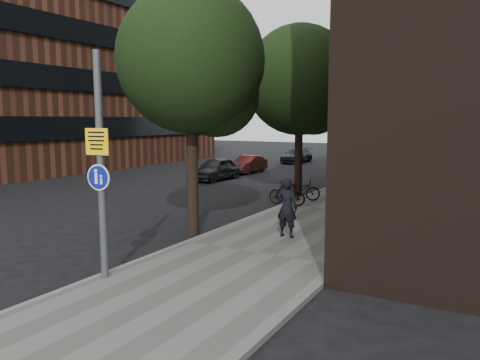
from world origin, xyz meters
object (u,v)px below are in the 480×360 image
Objects in this scene: parked_bike_facade_near at (374,209)px; pedestrian at (287,207)px; signpost at (101,166)px; parked_car_near at (216,169)px.

pedestrian is at bearing 144.76° from parked_bike_facade_near.
signpost is 17.47m from parked_car_near.
signpost is 1.25× the size of parked_car_near.
parked_car_near is at bearing 48.95° from parked_bike_facade_near.
pedestrian is at bearing -47.23° from parked_car_near.
parked_bike_facade_near is at bearing -116.61° from pedestrian.
pedestrian is 3.71m from parked_bike_facade_near.
pedestrian is 0.45× the size of parked_car_near.
parked_bike_facade_near is 0.44× the size of parked_car_near.
parked_car_near is (-7.13, 15.83, -1.91)m from signpost.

